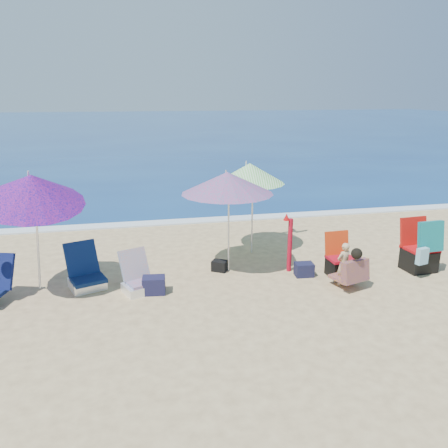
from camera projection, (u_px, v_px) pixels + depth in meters
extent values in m
plane|color=#D8BC84|center=(253.00, 299.00, 7.91)|extent=(120.00, 120.00, 0.00)
cube|color=navy|center=(144.00, 126.00, 50.18)|extent=(120.00, 80.00, 0.12)
cube|color=white|center=(204.00, 220.00, 12.70)|extent=(120.00, 0.50, 0.04)
cylinder|color=silver|center=(229.00, 226.00, 8.91)|extent=(0.03, 0.03, 1.88)
cone|color=#F52074|center=(227.00, 183.00, 8.68)|extent=(1.82, 1.82, 0.42)
cylinder|color=silver|center=(226.00, 173.00, 8.64)|extent=(0.03, 0.03, 0.11)
cylinder|color=silver|center=(252.00, 213.00, 9.95)|extent=(0.05, 0.05, 1.87)
cone|color=green|center=(250.00, 173.00, 9.82)|extent=(1.99, 1.99, 0.44)
cylinder|color=white|center=(246.00, 164.00, 9.87)|extent=(0.04, 0.04, 0.12)
cylinder|color=white|center=(38.00, 241.00, 7.83)|extent=(0.25, 0.49, 1.95)
cone|color=#A31774|center=(32.00, 189.00, 7.48)|extent=(2.32, 2.36, 0.90)
cylinder|color=silver|center=(28.00, 175.00, 7.50)|extent=(0.06, 0.07, 0.14)
cylinder|color=#A20B1E|center=(290.00, 245.00, 9.00)|extent=(0.11, 0.11, 1.10)
cone|color=#B00C0D|center=(286.00, 217.00, 8.82)|extent=(0.16, 0.16, 0.14)
cube|color=#0B1C40|center=(88.00, 279.00, 8.21)|extent=(0.71, 0.67, 0.07)
cube|color=#0E224E|center=(81.00, 258.00, 8.39)|extent=(0.65, 0.51, 0.61)
cube|color=white|center=(87.00, 284.00, 8.31)|extent=(0.74, 0.70, 0.18)
cube|color=#DA4D55|center=(142.00, 282.00, 8.15)|extent=(0.64, 0.60, 0.06)
cube|color=#E47050|center=(134.00, 264.00, 8.26)|extent=(0.58, 0.46, 0.54)
cube|color=white|center=(139.00, 288.00, 8.15)|extent=(0.66, 0.63, 0.16)
cube|color=#A30B1B|center=(341.00, 259.00, 8.78)|extent=(0.51, 0.46, 0.05)
cube|color=red|center=(337.00, 243.00, 8.92)|extent=(0.50, 0.16, 0.49)
cube|color=black|center=(340.00, 268.00, 8.85)|extent=(0.49, 0.44, 0.35)
cube|color=red|center=(420.00, 249.00, 9.10)|extent=(0.64, 0.58, 0.06)
cube|color=#B3120C|center=(413.00, 231.00, 9.24)|extent=(0.61, 0.21, 0.60)
cube|color=black|center=(419.00, 260.00, 9.13)|extent=(0.61, 0.56, 0.43)
cube|color=#0B8D7B|center=(431.00, 237.00, 8.73)|extent=(0.55, 0.23, 0.61)
cube|color=#7FB7CB|center=(422.00, 256.00, 8.60)|extent=(0.25, 0.16, 0.32)
imported|color=tan|center=(343.00, 264.00, 8.40)|extent=(0.35, 0.28, 0.82)
cube|color=#481074|center=(344.00, 277.00, 8.42)|extent=(0.56, 0.52, 0.05)
cube|color=#371076|center=(355.00, 271.00, 8.12)|extent=(0.60, 0.36, 0.42)
sphere|color=black|center=(357.00, 254.00, 8.00)|extent=(0.20, 0.20, 0.20)
cube|color=#1A1937|center=(154.00, 285.00, 8.09)|extent=(0.43, 0.33, 0.31)
cube|color=black|center=(220.00, 266.00, 9.12)|extent=(0.37, 0.34, 0.22)
cube|color=#171934|center=(304.00, 269.00, 8.87)|extent=(0.37, 0.29, 0.26)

